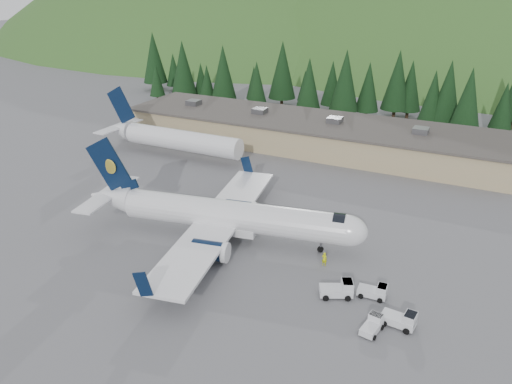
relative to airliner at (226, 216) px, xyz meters
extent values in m
plane|color=#57575C|center=(1.01, 0.18, -3.10)|extent=(600.00, 600.00, 0.00)
cylinder|color=white|center=(1.01, 0.18, 0.16)|extent=(27.02, 8.32, 3.60)
ellipsoid|color=white|center=(14.20, 2.57, 0.16)|extent=(5.25, 4.38, 3.60)
cylinder|color=black|center=(13.26, 2.40, 0.59)|extent=(1.85, 3.16, 2.97)
cone|color=white|center=(-15.01, -2.72, 0.54)|extent=(6.29, 4.57, 3.60)
cube|color=white|center=(0.07, 0.01, -1.36)|extent=(8.08, 4.38, 0.96)
cube|color=white|center=(-0.88, -0.16, -0.80)|extent=(10.98, 32.97, 0.34)
cube|color=#081833|center=(-5.19, 15.60, 0.44)|extent=(1.93, 0.49, 2.75)
cube|color=#081833|center=(0.61, -16.43, 0.44)|extent=(1.93, 0.49, 2.75)
cylinder|color=#081833|center=(-0.92, 5.48, -1.62)|extent=(4.35, 2.88, 2.20)
cylinder|color=white|center=(0.87, 5.80, -1.62)|extent=(0.98, 2.40, 2.34)
cube|color=white|center=(-0.92, 5.48, -1.09)|extent=(2.12, 0.61, 0.86)
cylinder|color=#081833|center=(1.06, -5.45, -1.62)|extent=(4.35, 2.88, 2.20)
cylinder|color=white|center=(2.85, -5.13, -1.62)|extent=(0.98, 2.40, 2.34)
cube|color=white|center=(1.06, -5.45, -1.09)|extent=(2.12, 0.61, 0.86)
cube|color=#081833|center=(-14.82, -2.68, 5.02)|extent=(5.88, 1.34, 7.03)
ellipsoid|color=yellow|center=(-14.67, -2.46, 4.83)|extent=(1.90, 0.51, 1.90)
ellipsoid|color=yellow|center=(-14.60, -2.84, 4.83)|extent=(1.90, 0.51, 1.90)
cube|color=#081833|center=(-12.37, -2.24, 2.53)|extent=(2.64, 0.71, 1.90)
cube|color=white|center=(-15.48, -2.80, 1.02)|extent=(4.58, 12.22, 0.21)
cylinder|color=slate|center=(11.37, 2.06, -2.24)|extent=(0.22, 0.22, 1.72)
cylinder|color=black|center=(11.37, 2.06, -2.74)|extent=(0.76, 0.39, 0.73)
cylinder|color=slate|center=(-2.28, 2.21, -2.14)|extent=(0.27, 0.27, 1.91)
cylinder|color=black|center=(-1.90, 2.28, -2.57)|extent=(1.10, 0.52, 1.05)
cylinder|color=black|center=(-2.66, 2.15, -2.57)|extent=(1.10, 0.52, 1.05)
cylinder|color=slate|center=(-1.36, -2.87, -2.14)|extent=(0.27, 0.27, 1.91)
cylinder|color=black|center=(-0.98, -2.80, -2.57)|extent=(1.10, 0.52, 1.05)
cylinder|color=black|center=(-1.73, -2.94, -2.57)|extent=(1.10, 0.52, 1.05)
cylinder|color=white|center=(-20.99, 22.18, 0.10)|extent=(22.00, 3.60, 3.60)
cone|color=white|center=(-34.99, 22.18, 0.30)|extent=(5.00, 3.60, 3.60)
cube|color=#081833|center=(-33.99, 22.18, 4.90)|extent=(5.82, 0.28, 6.89)
cube|color=white|center=(-34.99, 22.18, 0.90)|extent=(2.40, 11.00, 0.20)
cube|color=silver|center=(15.64, -5.40, -2.50)|extent=(3.64, 2.86, 0.76)
cube|color=silver|center=(16.62, -4.94, -1.85)|extent=(1.63, 1.84, 0.98)
cube|color=black|center=(16.62, -4.94, -1.42)|extent=(1.48, 1.69, 0.11)
cylinder|color=black|center=(16.25, -4.15, -2.80)|extent=(0.65, 0.47, 0.61)
cylinder|color=black|center=(16.99, -5.72, -2.80)|extent=(0.65, 0.47, 0.61)
cylinder|color=black|center=(14.28, -5.08, -2.80)|extent=(0.65, 0.47, 0.61)
cylinder|color=black|center=(15.02, -6.65, -2.80)|extent=(0.65, 0.47, 0.61)
cube|color=silver|center=(22.17, -7.27, -2.53)|extent=(3.23, 1.86, 0.72)
cube|color=silver|center=(23.20, -7.38, -1.92)|extent=(1.17, 1.54, 0.93)
cube|color=black|center=(23.20, -7.38, -1.50)|extent=(1.06, 1.43, 0.10)
cylinder|color=black|center=(23.28, -6.56, -2.81)|extent=(0.60, 0.29, 0.58)
cylinder|color=black|center=(23.11, -8.20, -2.81)|extent=(0.60, 0.29, 0.58)
cylinder|color=black|center=(21.23, -6.35, -2.81)|extent=(0.60, 0.29, 0.58)
cylinder|color=black|center=(21.06, -7.98, -2.81)|extent=(0.60, 0.29, 0.58)
cube|color=silver|center=(20.22, -9.28, -2.63)|extent=(1.72, 2.77, 0.60)
cube|color=silver|center=(20.37, -8.43, -2.11)|extent=(1.34, 1.06, 0.78)
cube|color=black|center=(20.37, -8.43, -1.76)|extent=(1.24, 0.96, 0.09)
cylinder|color=black|center=(19.69, -8.32, -2.86)|extent=(0.27, 0.51, 0.48)
cylinder|color=black|center=(21.05, -8.55, -2.86)|extent=(0.27, 0.51, 0.48)
cylinder|color=black|center=(19.39, -10.01, -2.86)|extent=(0.27, 0.51, 0.48)
cylinder|color=black|center=(20.75, -10.25, -2.86)|extent=(0.27, 0.51, 0.48)
cube|color=tan|center=(-3.99, 38.18, -0.70)|extent=(70.00, 16.00, 4.80)
cube|color=#47423D|center=(-3.99, 38.18, 1.85)|extent=(71.00, 17.00, 0.40)
cube|color=slate|center=(-28.99, 38.18, 2.50)|extent=(2.50, 2.50, 1.00)
cube|color=slate|center=(-13.99, 38.18, 2.50)|extent=(2.50, 2.50, 1.00)
cube|color=slate|center=(1.01, 38.18, 2.50)|extent=(2.50, 2.50, 1.00)
cube|color=slate|center=(16.01, 38.18, 2.50)|extent=(2.50, 2.50, 1.00)
cube|color=silver|center=(18.90, -3.92, -2.58)|extent=(2.90, 1.58, 0.66)
cube|color=silver|center=(19.84, -3.86, -2.02)|extent=(1.02, 1.37, 0.85)
cube|color=black|center=(19.84, -3.86, -1.64)|extent=(0.92, 1.27, 0.09)
cylinder|color=black|center=(19.79, -3.11, -2.84)|extent=(0.54, 0.24, 0.53)
cylinder|color=black|center=(19.89, -4.61, -2.84)|extent=(0.54, 0.24, 0.53)
cylinder|color=black|center=(17.92, -3.23, -2.84)|extent=(0.54, 0.24, 0.53)
cylinder|color=black|center=(18.01, -4.73, -2.84)|extent=(0.54, 0.24, 0.53)
imported|color=#D0DB09|center=(12.71, -0.49, -2.29)|extent=(0.61, 0.42, 1.62)
cone|color=black|center=(-59.38, 65.78, 5.82)|extent=(6.54, 6.54, 13.37)
cone|color=black|center=(-54.45, 67.57, 2.69)|extent=(4.25, 4.25, 8.69)
cone|color=black|center=(-51.45, 55.80, 2.16)|extent=(3.86, 3.86, 7.90)
cone|color=black|center=(-45.02, 58.45, 5.42)|extent=(6.25, 6.25, 12.78)
cone|color=black|center=(-42.20, 62.07, 2.17)|extent=(3.87, 3.87, 7.91)
cone|color=black|center=(-37.20, 56.85, 2.54)|extent=(4.14, 4.14, 8.46)
cone|color=black|center=(-33.04, 57.57, 5.24)|extent=(6.11, 6.11, 12.51)
cone|color=black|center=(-27.95, 63.65, 2.19)|extent=(3.88, 3.88, 7.94)
cone|color=black|center=(-23.70, 56.55, 3.58)|extent=(4.90, 4.90, 10.01)
cone|color=black|center=(-20.49, 63.80, 5.81)|extent=(6.53, 6.53, 13.36)
cone|color=black|center=(-16.19, 67.91, 1.76)|extent=(3.56, 3.56, 7.28)
cone|color=black|center=(-11.25, 57.25, 4.46)|extent=(5.54, 5.54, 11.34)
cone|color=black|center=(-8.38, 64.80, 3.60)|extent=(4.91, 4.91, 10.05)
cone|color=black|center=(-3.62, 59.05, 5.59)|extent=(6.38, 6.38, 13.04)
cone|color=black|center=(0.70, 62.28, 4.02)|extent=(5.22, 5.22, 10.68)
cone|color=black|center=(6.24, 65.14, 5.46)|extent=(6.28, 6.28, 12.84)
cone|color=black|center=(8.92, 66.51, 4.21)|extent=(5.36, 5.36, 10.96)
cone|color=black|center=(14.62, 60.37, 3.81)|extent=(5.07, 5.07, 10.37)
cone|color=black|center=(17.30, 60.66, 5.02)|extent=(5.95, 5.95, 12.18)
cone|color=black|center=(21.58, 55.97, 4.79)|extent=(5.79, 5.79, 11.84)
cone|color=black|center=(27.88, 61.46, 2.95)|extent=(4.44, 4.44, 9.08)
ellipsoid|color=#2C5119|center=(-88.99, 170.18, -78.10)|extent=(336.00, 240.00, 240.00)
ellipsoid|color=#2C5119|center=(41.01, 200.18, -88.10)|extent=(420.00, 300.00, 300.00)
camera|label=1|loc=(26.92, -46.29, 26.45)|focal=35.00mm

